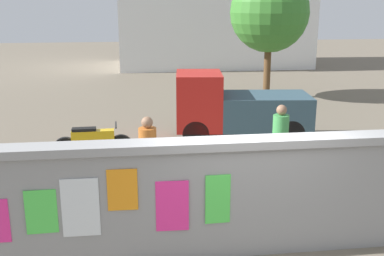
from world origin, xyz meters
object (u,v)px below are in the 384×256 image
bicycle_near (62,196)px  tree_roadside (270,13)px  person_walking (280,134)px  auto_rickshaw_truck (235,107)px  person_bystander (148,149)px  motorcycle (92,142)px

bicycle_near → tree_roadside: tree_roadside is taller
bicycle_near → person_walking: bearing=15.9°
bicycle_near → person_walking: size_ratio=1.05×
person_walking → bicycle_near: bearing=-164.1°
auto_rickshaw_truck → tree_roadside: 6.44m
bicycle_near → person_bystander: 1.77m
person_walking → tree_roadside: 9.01m
bicycle_near → person_bystander: (1.55, 0.58, 0.62)m
bicycle_near → person_bystander: person_bystander is taller
auto_rickshaw_truck → tree_roadside: tree_roadside is taller
motorcycle → person_walking: size_ratio=1.17×
auto_rickshaw_truck → person_bystander: (-2.51, -3.65, 0.09)m
motorcycle → person_walking: 4.45m
motorcycle → person_walking: person_walking is taller
auto_rickshaw_truck → tree_roadside: (2.47, 5.45, 2.36)m
motorcycle → person_walking: (4.08, -1.71, 0.52)m
tree_roadside → auto_rickshaw_truck: bearing=-114.4°
bicycle_near → tree_roadside: 12.04m
person_bystander → tree_roadside: size_ratio=0.34×
auto_rickshaw_truck → motorcycle: size_ratio=1.97×
bicycle_near → person_walking: (4.37, 1.24, 0.62)m
auto_rickshaw_truck → person_walking: auto_rickshaw_truck is taller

